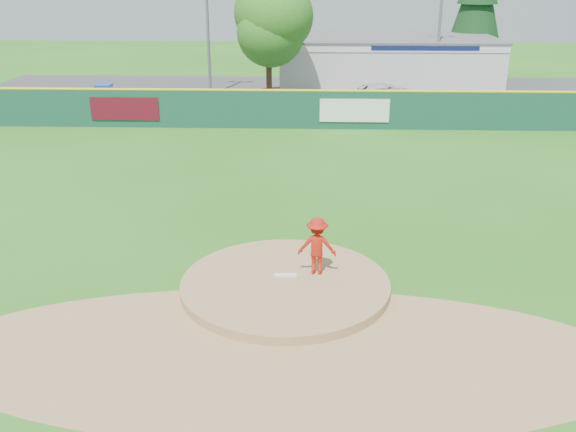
{
  "coord_description": "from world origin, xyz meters",
  "views": [
    {
      "loc": [
        0.61,
        -15.04,
        7.95
      ],
      "look_at": [
        0.0,
        2.0,
        1.3
      ],
      "focal_mm": 40.0,
      "sensor_mm": 36.0,
      "label": 1
    }
  ],
  "objects_px": {
    "pool_building_grp": "(387,61)",
    "light_pole_right": "(441,6)",
    "pitcher": "(317,246)",
    "playground_slide": "(104,96)",
    "van": "(386,96)",
    "conifer_tree": "(477,1)",
    "deciduous_tree": "(268,27)"
  },
  "relations": [
    {
      "from": "playground_slide",
      "to": "deciduous_tree",
      "type": "bearing_deg",
      "value": 11.98
    },
    {
      "from": "van",
      "to": "pitcher",
      "type": "bearing_deg",
      "value": 145.54
    },
    {
      "from": "playground_slide",
      "to": "light_pole_right",
      "type": "relative_size",
      "value": 0.25
    },
    {
      "from": "van",
      "to": "deciduous_tree",
      "type": "relative_size",
      "value": 0.73
    },
    {
      "from": "van",
      "to": "conifer_tree",
      "type": "height_order",
      "value": "conifer_tree"
    },
    {
      "from": "pool_building_grp",
      "to": "light_pole_right",
      "type": "bearing_deg",
      "value": -44.95
    },
    {
      "from": "pitcher",
      "to": "playground_slide",
      "type": "height_order",
      "value": "pitcher"
    },
    {
      "from": "van",
      "to": "deciduous_tree",
      "type": "xyz_separation_m",
      "value": [
        -7.09,
        1.81,
        3.78
      ]
    },
    {
      "from": "van",
      "to": "pool_building_grp",
      "type": "xyz_separation_m",
      "value": [
        0.91,
        8.81,
        0.89
      ]
    },
    {
      "from": "pitcher",
      "to": "light_pole_right",
      "type": "height_order",
      "value": "light_pole_right"
    },
    {
      "from": "playground_slide",
      "to": "light_pole_right",
      "type": "xyz_separation_m",
      "value": [
        20.78,
        6.08,
        4.83
      ]
    },
    {
      "from": "deciduous_tree",
      "to": "light_pole_right",
      "type": "xyz_separation_m",
      "value": [
        11.0,
        4.0,
        0.99
      ]
    },
    {
      "from": "van",
      "to": "deciduous_tree",
      "type": "height_order",
      "value": "deciduous_tree"
    },
    {
      "from": "conifer_tree",
      "to": "light_pole_right",
      "type": "xyz_separation_m",
      "value": [
        -4.0,
        -7.0,
        0.0
      ]
    },
    {
      "from": "pitcher",
      "to": "playground_slide",
      "type": "xyz_separation_m",
      "value": [
        -12.6,
        22.41,
        -0.33
      ]
    },
    {
      "from": "van",
      "to": "light_pole_right",
      "type": "xyz_separation_m",
      "value": [
        3.91,
        5.81,
        4.77
      ]
    },
    {
      "from": "van",
      "to": "light_pole_right",
      "type": "height_order",
      "value": "light_pole_right"
    },
    {
      "from": "pool_building_grp",
      "to": "conifer_tree",
      "type": "bearing_deg",
      "value": 29.78
    },
    {
      "from": "van",
      "to": "pool_building_grp",
      "type": "relative_size",
      "value": 0.35
    },
    {
      "from": "pitcher",
      "to": "deciduous_tree",
      "type": "distance_m",
      "value": 24.9
    },
    {
      "from": "playground_slide",
      "to": "light_pole_right",
      "type": "bearing_deg",
      "value": 16.3
    },
    {
      "from": "light_pole_right",
      "to": "pool_building_grp",
      "type": "bearing_deg",
      "value": 135.05
    },
    {
      "from": "van",
      "to": "light_pole_right",
      "type": "relative_size",
      "value": 0.54
    },
    {
      "from": "conifer_tree",
      "to": "deciduous_tree",
      "type": "bearing_deg",
      "value": -143.75
    },
    {
      "from": "pitcher",
      "to": "deciduous_tree",
      "type": "relative_size",
      "value": 0.21
    },
    {
      "from": "deciduous_tree",
      "to": "pool_building_grp",
      "type": "bearing_deg",
      "value": 41.16
    },
    {
      "from": "pool_building_grp",
      "to": "light_pole_right",
      "type": "xyz_separation_m",
      "value": [
        3.0,
        -2.99,
        3.88
      ]
    },
    {
      "from": "deciduous_tree",
      "to": "light_pole_right",
      "type": "bearing_deg",
      "value": 19.98
    },
    {
      "from": "light_pole_right",
      "to": "van",
      "type": "bearing_deg",
      "value": -123.93
    },
    {
      "from": "pool_building_grp",
      "to": "conifer_tree",
      "type": "relative_size",
      "value": 1.6
    },
    {
      "from": "van",
      "to": "light_pole_right",
      "type": "distance_m",
      "value": 8.48
    },
    {
      "from": "conifer_tree",
      "to": "light_pole_right",
      "type": "height_order",
      "value": "light_pole_right"
    }
  ]
}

